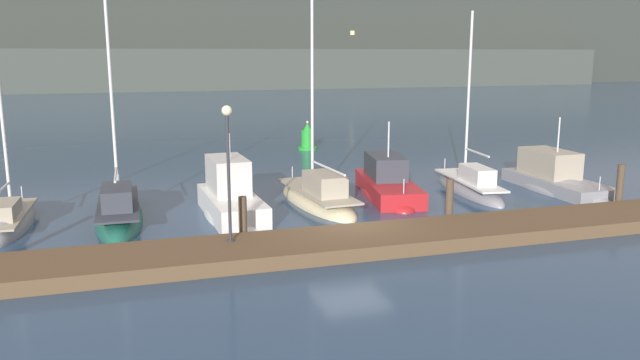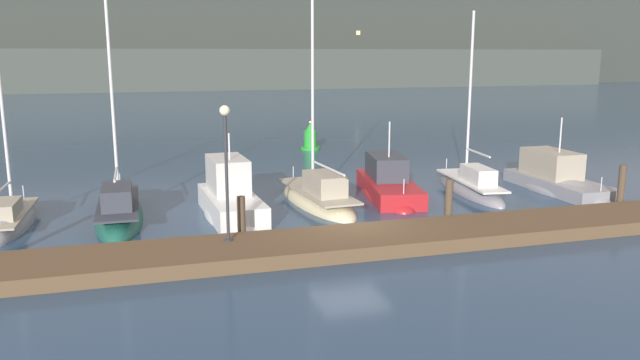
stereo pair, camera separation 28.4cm
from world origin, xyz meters
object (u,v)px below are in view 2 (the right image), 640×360
object	(u,v)px
sailboat_berth_1	(11,223)
sailboat_berth_2	(119,215)
motorboat_berth_3	(231,207)
dock_lamppost	(226,152)
motorboat_berth_5	(388,190)
sailboat_berth_6	(471,189)
sailboat_berth_4	(318,200)
channel_buoy	(310,139)
motorboat_berth_7	(557,185)

from	to	relation	value
sailboat_berth_1	sailboat_berth_2	xyz separation A→B (m)	(3.84, -0.13, 0.06)
sailboat_berth_1	sailboat_berth_2	size ratio (longest dim) A/B	0.70
motorboat_berth_3	dock_lamppost	xyz separation A→B (m)	(-0.77, -4.69, 2.90)
motorboat_berth_5	dock_lamppost	world-z (taller)	dock_lamppost
motorboat_berth_5	sailboat_berth_6	world-z (taller)	sailboat_berth_6
motorboat_berth_5	dock_lamppost	bearing A→B (deg)	-142.11
sailboat_berth_1	motorboat_berth_5	xyz separation A→B (m)	(15.31, 0.64, 0.18)
motorboat_berth_3	motorboat_berth_5	world-z (taller)	motorboat_berth_5
sailboat_berth_4	dock_lamppost	distance (m)	7.98
sailboat_berth_6	channel_buoy	xyz separation A→B (m)	(-3.58, 14.60, 0.54)
sailboat_berth_2	sailboat_berth_4	xyz separation A→B (m)	(8.05, 0.21, 0.03)
dock_lamppost	channel_buoy	bearing A→B (deg)	67.74
motorboat_berth_5	channel_buoy	size ratio (longest dim) A/B	3.56
sailboat_berth_6	channel_buoy	bearing A→B (deg)	103.79
sailboat_berth_6	dock_lamppost	distance (m)	13.67
sailboat_berth_2	motorboat_berth_7	size ratio (longest dim) A/B	1.68
sailboat_berth_1	motorboat_berth_5	distance (m)	15.33
motorboat_berth_3	dock_lamppost	world-z (taller)	dock_lamppost
sailboat_berth_4	motorboat_berth_5	bearing A→B (deg)	9.12
sailboat_berth_4	channel_buoy	world-z (taller)	sailboat_berth_4
sailboat_berth_1	motorboat_berth_7	distance (m)	23.29
sailboat_berth_2	sailboat_berth_6	world-z (taller)	sailboat_berth_2
dock_lamppost	sailboat_berth_1	bearing A→B (deg)	142.23
sailboat_berth_6	motorboat_berth_7	bearing A→B (deg)	-10.48
sailboat_berth_6	motorboat_berth_7	distance (m)	4.13
sailboat_berth_4	motorboat_berth_7	distance (m)	11.42
sailboat_berth_4	sailboat_berth_6	xyz separation A→B (m)	(7.34, 0.14, -0.02)
sailboat_berth_2	sailboat_berth_6	xyz separation A→B (m)	(15.38, 0.35, 0.01)
sailboat_berth_1	motorboat_berth_3	bearing A→B (deg)	-6.64
motorboat_berth_5	motorboat_berth_7	size ratio (longest dim) A/B	1.03
sailboat_berth_4	sailboat_berth_6	distance (m)	7.34
sailboat_berth_4	channel_buoy	size ratio (longest dim) A/B	5.89
motorboat_berth_3	sailboat_berth_6	xyz separation A→B (m)	(11.18, 1.16, -0.23)
sailboat_berth_4	channel_buoy	xyz separation A→B (m)	(3.75, 14.74, 0.52)
channel_buoy	motorboat_berth_5	bearing A→B (deg)	-91.30
dock_lamppost	motorboat_berth_5	bearing A→B (deg)	37.89
channel_buoy	sailboat_berth_1	bearing A→B (deg)	-136.52
motorboat_berth_3	motorboat_berth_5	size ratio (longest dim) A/B	0.87
sailboat_berth_2	sailboat_berth_4	distance (m)	8.05
sailboat_berth_1	channel_buoy	bearing A→B (deg)	43.48
motorboat_berth_3	motorboat_berth_5	xyz separation A→B (m)	(7.28, 1.57, -0.11)
sailboat_berth_6	motorboat_berth_7	world-z (taller)	sailboat_berth_6
motorboat_berth_5	dock_lamppost	distance (m)	10.64
motorboat_berth_3	sailboat_berth_4	world-z (taller)	sailboat_berth_4
motorboat_berth_5	channel_buoy	world-z (taller)	motorboat_berth_5
channel_buoy	dock_lamppost	bearing A→B (deg)	-112.26
sailboat_berth_6	dock_lamppost	world-z (taller)	sailboat_berth_6
motorboat_berth_3	sailboat_berth_6	distance (m)	11.25
sailboat_berth_6	channel_buoy	size ratio (longest dim) A/B	4.58
sailboat_berth_4	sailboat_berth_6	size ratio (longest dim) A/B	1.29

